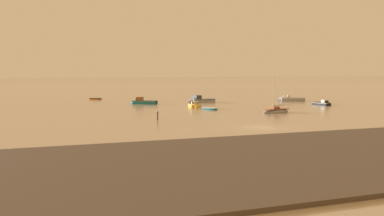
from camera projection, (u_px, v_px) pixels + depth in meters
name	position (u px, v px, depth m)	size (l,w,h in m)	color
ground_plane	(262.00, 127.00, 56.70)	(800.00, 800.00, 0.00)	tan
motorboat_moored_0	(324.00, 104.00, 92.35)	(2.23, 4.36, 1.58)	black
rowboat_moored_0	(210.00, 109.00, 82.32)	(2.28, 3.42, 0.51)	#197084
motorboat_moored_2	(198.00, 101.00, 100.14)	(6.12, 2.91, 2.24)	gray
rowboat_moored_1	(95.00, 99.00, 110.44)	(3.13, 2.33, 0.47)	orange
motorboat_moored_3	(288.00, 100.00, 104.97)	(6.29, 3.87, 2.04)	gray
motorboat_moored_4	(141.00, 102.00, 96.14)	(5.41, 4.60, 2.03)	#197084
sailboat_moored_1	(276.00, 111.00, 76.41)	(5.52, 2.93, 5.91)	gray
motorboat_moored_5	(195.00, 106.00, 86.86)	(2.39, 4.49, 1.62)	gold
mooring_post_left	(158.00, 115.00, 65.47)	(0.22, 0.22, 1.34)	#483323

